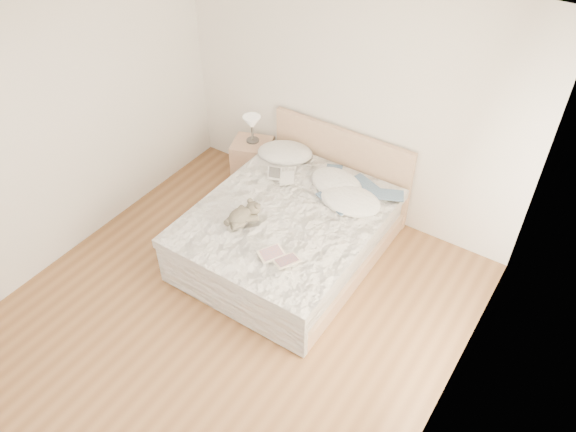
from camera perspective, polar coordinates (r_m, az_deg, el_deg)
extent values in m
cube|color=brown|center=(5.42, -6.67, -10.90)|extent=(4.00, 4.50, 0.00)
cube|color=white|center=(3.71, -9.97, 15.80)|extent=(4.00, 4.50, 0.00)
cube|color=white|center=(5.98, 6.14, 11.81)|extent=(4.00, 0.02, 2.70)
cube|color=white|center=(5.76, -23.57, 7.17)|extent=(0.02, 4.50, 2.70)
cube|color=white|center=(3.79, 16.37, -11.17)|extent=(0.02, 4.50, 2.70)
cube|color=white|center=(3.92, 18.04, -7.19)|extent=(0.02, 1.30, 1.10)
cube|color=tan|center=(5.96, 0.17, -3.09)|extent=(1.68, 2.08, 0.20)
cube|color=white|center=(5.78, 0.18, -1.31)|extent=(1.60, 2.00, 0.30)
cube|color=white|center=(5.63, -0.10, -0.17)|extent=(1.72, 2.05, 0.10)
cube|color=tan|center=(6.39, 5.34, 4.94)|extent=(1.70, 0.06, 1.00)
cube|color=tan|center=(6.84, -3.60, 5.50)|extent=(0.56, 0.53, 0.56)
cylinder|color=#46413D|center=(6.70, -3.60, 7.69)|extent=(0.15, 0.15, 0.02)
cylinder|color=#3A3530|center=(6.64, -3.64, 8.50)|extent=(0.03, 0.03, 0.21)
cone|color=#F2E6CE|center=(6.57, -3.69, 9.47)|extent=(0.22, 0.22, 0.15)
ellipsoid|color=silver|center=(6.35, -0.30, 6.44)|extent=(0.75, 0.66, 0.19)
ellipsoid|color=white|center=(5.92, 4.97, 3.30)|extent=(0.71, 0.58, 0.18)
ellipsoid|color=white|center=(5.71, 6.37, 1.58)|extent=(0.67, 0.50, 0.19)
cube|color=white|center=(6.01, -0.74, 4.06)|extent=(0.40, 0.37, 0.02)
cube|color=#FBE8CA|center=(5.09, -0.92, -4.24)|extent=(0.41, 0.36, 0.02)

